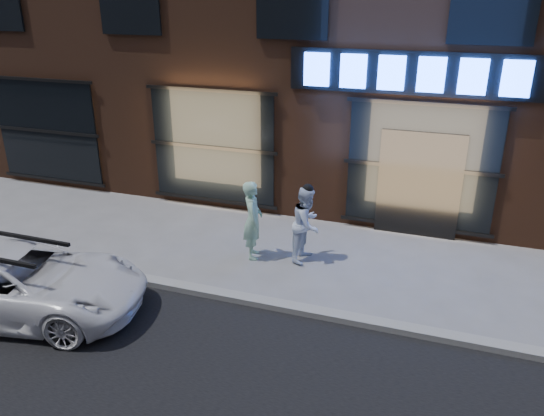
# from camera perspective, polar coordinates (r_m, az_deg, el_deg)

# --- Properties ---
(ground) EXTENTS (90.00, 90.00, 0.00)m
(ground) POSITION_cam_1_polar(r_m,az_deg,el_deg) (9.19, 12.79, -12.66)
(ground) COLOR slate
(ground) RESTS_ON ground
(curb) EXTENTS (60.00, 0.25, 0.12)m
(curb) POSITION_cam_1_polar(r_m,az_deg,el_deg) (9.16, 12.82, -12.35)
(curb) COLOR gray
(curb) RESTS_ON ground
(man_bowtie) EXTENTS (0.58, 0.71, 1.67)m
(man_bowtie) POSITION_cam_1_polar(r_m,az_deg,el_deg) (10.86, -2.09, -1.29)
(man_bowtie) COLOR #A7DCC3
(man_bowtie) RESTS_ON ground
(man_cap) EXTENTS (0.71, 0.85, 1.59)m
(man_cap) POSITION_cam_1_polar(r_m,az_deg,el_deg) (10.79, 3.77, -1.71)
(man_cap) COLOR white
(man_cap) RESTS_ON ground
(white_suv) EXTENTS (4.55, 2.75, 1.18)m
(white_suv) POSITION_cam_1_polar(r_m,az_deg,el_deg) (10.08, -25.46, -7.18)
(white_suv) COLOR white
(white_suv) RESTS_ON ground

